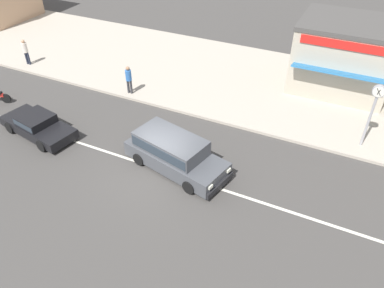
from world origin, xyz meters
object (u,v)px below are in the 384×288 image
pedestrian_mid_kerb (129,78)px  minivan_dark_grey_1 (174,151)px  street_clock (375,103)px  pedestrian_near_clock (25,50)px  shopfront_corner_warung (344,55)px  sedan_black_3 (37,125)px

pedestrian_mid_kerb → minivan_dark_grey_1: bearing=-40.6°
street_clock → pedestrian_near_clock: size_ratio=1.88×
pedestrian_near_clock → minivan_dark_grey_1: bearing=-19.9°
pedestrian_mid_kerb → shopfront_corner_warung: bearing=29.6°
pedestrian_near_clock → street_clock: bearing=0.6°
sedan_black_3 → pedestrian_mid_kerb: size_ratio=2.67×
sedan_black_3 → pedestrian_mid_kerb: pedestrian_mid_kerb is taller
minivan_dark_grey_1 → street_clock: street_clock is taller
sedan_black_3 → street_clock: street_clock is taller
minivan_dark_grey_1 → shopfront_corner_warung: size_ratio=0.95×
sedan_black_3 → street_clock: 16.05m
pedestrian_near_clock → pedestrian_mid_kerb: pedestrian_near_clock is taller
sedan_black_3 → pedestrian_near_clock: (-6.26, 5.63, 0.61)m
pedestrian_mid_kerb → sedan_black_3: bearing=-111.0°
street_clock → pedestrian_mid_kerb: street_clock is taller
sedan_black_3 → street_clock: (14.82, 5.86, 1.95)m
sedan_black_3 → street_clock: size_ratio=1.40×
sedan_black_3 → pedestrian_near_clock: bearing=138.0°
street_clock → pedestrian_near_clock: (-21.07, -0.23, -1.33)m
minivan_dark_grey_1 → pedestrian_near_clock: bearing=160.1°
minivan_dark_grey_1 → pedestrian_mid_kerb: (-5.33, 4.58, 0.28)m
street_clock → pedestrian_mid_kerb: bearing=-177.4°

